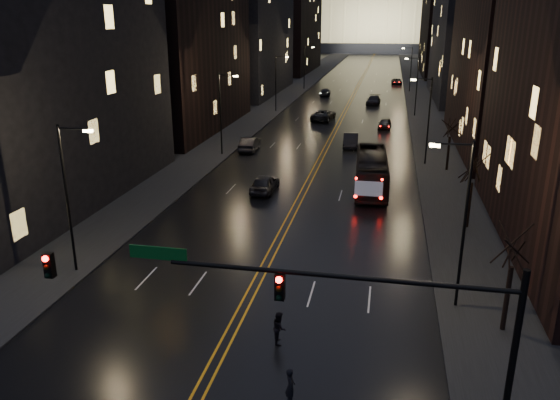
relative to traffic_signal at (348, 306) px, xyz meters
The scene contains 34 objects.
road 130.24m from the traffic_signal, 92.60° to the left, with size 20.00×320.00×0.02m, color black.
sidewalk_left 131.62m from the traffic_signal, 98.71° to the left, with size 8.00×320.00×0.16m, color black.
sidewalk_right 130.35m from the traffic_signal, 86.44° to the left, with size 8.00×320.00×0.16m, color black.
center_line 130.24m from the traffic_signal, 92.60° to the left, with size 0.62×320.00×0.01m, color orange.
building_left_near 35.26m from the traffic_signal, 140.72° to the left, with size 12.00×28.00×22.00m, color black.
building_left_mid 60.99m from the traffic_signal, 116.48° to the left, with size 12.00×30.00×28.00m, color black.
building_left_far 95.98m from the traffic_signal, 106.30° to the left, with size 12.00×34.00×20.00m, color black.
building_left_dist 142.73m from the traffic_signal, 100.88° to the left, with size 12.00×40.00×24.00m, color black.
building_right_mid 93.57m from the traffic_signal, 80.68° to the left, with size 12.00×34.00×26.00m, color black.
building_right_dist 140.94m from the traffic_signal, 83.85° to the left, with size 12.00×40.00×22.00m, color black.
capitol 250.36m from the traffic_signal, 91.35° to the left, with size 90.00×50.00×58.50m.
traffic_signal is the anchor object (origin of this frame).
streetlamp_right_near 11.14m from the traffic_signal, 63.88° to the left, with size 2.13×0.25×9.00m.
streetlamp_left_near 19.48m from the traffic_signal, 149.10° to the left, with size 2.13×0.25×9.00m.
streetlamp_right_mid 40.30m from the traffic_signal, 83.01° to the left, with size 2.13×0.25×9.00m.
streetlamp_left_mid 43.36m from the traffic_signal, 112.68° to the left, with size 2.13×0.25×9.00m.
streetlamp_right_far 70.18m from the traffic_signal, 85.99° to the left, with size 2.13×0.25×9.00m.
streetlamp_left_far 71.97m from the traffic_signal, 103.43° to the left, with size 2.13×0.25×9.00m.
streetlamp_right_dist 100.12m from the traffic_signal, 87.19° to the left, with size 2.13×0.25×9.00m.
streetlamp_left_dist 101.39m from the traffic_signal, 99.49° to the left, with size 2.13×0.25×9.00m.
tree_right_near 10.71m from the traffic_signal, 48.45° to the left, with size 2.40×2.40×6.65m.
tree_right_mid 23.13m from the traffic_signal, 72.13° to the left, with size 2.40×2.40×6.65m.
tree_right_far 38.67m from the traffic_signal, 79.43° to the left, with size 2.40×2.40×6.65m.
bus 30.85m from the traffic_signal, 90.28° to the left, with size 2.68×11.43×3.19m, color black.
oncoming_car_a 29.59m from the traffic_signal, 108.44° to the left, with size 1.87×4.65×1.58m, color black.
oncoming_car_b 45.33m from the traffic_signal, 108.62° to the left, with size 1.70×4.87×1.61m, color black.
oncoming_car_c 64.70m from the traffic_signal, 97.48° to the left, with size 2.75×5.96×1.66m, color black.
oncoming_car_d 91.88m from the traffic_signal, 97.11° to the left, with size 2.04×5.03×1.46m, color black.
receding_car_a 47.15m from the traffic_signal, 93.82° to the left, with size 1.71×4.91×1.62m, color black.
receding_car_b 59.11m from the traffic_signal, 89.35° to the left, with size 1.66×4.13×1.41m, color black.
receding_car_c 80.91m from the traffic_signal, 91.15° to the left, with size 2.18×5.37×1.56m, color black.
receding_car_d 113.06m from the traffic_signal, 88.68° to the left, with size 2.25×4.89×1.36m, color black.
pedestrian_a 4.89m from the traffic_signal, 158.08° to the left, with size 0.59×0.38×1.60m, color black.
pedestrian_b 7.43m from the traffic_signal, 124.32° to the left, with size 0.78×0.43×1.60m, color black.
Camera 1 is at (6.84, -16.90, 14.59)m, focal length 35.00 mm.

